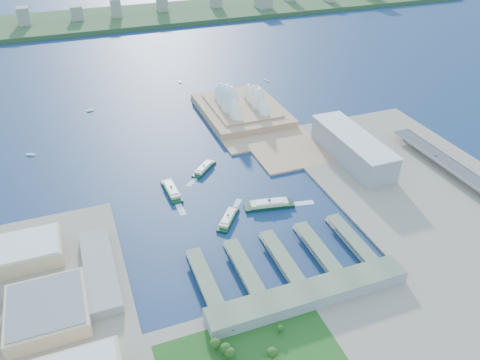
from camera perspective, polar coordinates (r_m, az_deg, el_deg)
name	(u,v)px	position (r m, az deg, el deg)	size (l,w,h in m)	color
ground	(243,222)	(546.71, 0.34, -5.20)	(3000.00, 3000.00, 0.00)	#0D1F3F
west_land	(7,360)	(457.94, -26.57, -19.07)	(220.00, 390.00, 3.00)	gray
east_land	(439,202)	(626.24, 23.10, -2.53)	(240.00, 500.00, 3.00)	gray
peninsula	(247,117)	(786.77, 0.88, 7.64)	(135.00, 220.00, 3.00)	tan
far_shore	(118,18)	(1428.92, -14.65, 18.52)	(2200.00, 260.00, 12.00)	#2D4926
opera_house	(242,96)	(790.56, 0.19, 10.19)	(134.00, 180.00, 58.00)	white
toaster_building	(352,147)	(674.17, 13.53, 3.89)	(45.00, 155.00, 35.00)	gray
west_buildings	(3,317)	(470.98, -26.88, -14.66)	(200.00, 280.00, 27.00)	olive
ferry_wharves	(281,258)	(495.72, 5.02, -9.41)	(184.00, 90.00, 9.30)	#56634B
terminal_building	(309,295)	(455.68, 8.43, -13.67)	(200.00, 28.00, 12.00)	gray
far_skyline	(117,8)	(1402.10, -14.73, 19.66)	(1900.00, 140.00, 55.00)	gray
ferry_a	(171,189)	(600.12, -8.37, -1.09)	(14.23, 55.90, 10.57)	black
ferry_b	(204,167)	(642.08, -4.42, 1.59)	(12.36, 48.54, 9.18)	black
ferry_c	(228,217)	(546.96, -1.46, -4.57)	(12.54, 49.25, 9.31)	black
ferry_d	(269,203)	(568.93, 3.58, -2.81)	(15.60, 61.29, 11.59)	black
boat_a	(31,154)	(741.95, -24.17, 2.88)	(3.28, 13.12, 2.53)	white
boat_b	(90,110)	(853.03, -17.81, 8.11)	(3.91, 11.17, 3.02)	white
boat_c	(266,80)	(945.40, 3.22, 12.05)	(3.57, 12.23, 2.75)	white
boat_e	(180,82)	(944.16, -7.35, 11.80)	(3.41, 10.72, 2.63)	white
car_c	(436,155)	(700.12, 22.78, 2.77)	(1.73, 4.26, 1.24)	slate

